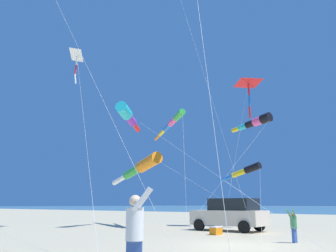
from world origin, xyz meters
TOP-DOWN VIEW (x-y plane):
  - ground_plane at (0.00, 0.00)m, footprint 600.00×600.00m
  - parked_car at (-6.10, -4.20)m, footprint 2.24×4.39m
  - cooler_box at (-3.38, -3.33)m, footprint 0.62×0.42m
  - person_adult_flyer at (7.11, 1.96)m, footprint 0.65×0.67m
  - person_child_green_jacket at (-2.25, 1.24)m, footprint 0.41×0.33m
  - kite_windsock_long_streamer_right at (-4.08, -11.19)m, footprint 6.04×15.76m
  - kite_windsock_yellow_midlevel at (-6.22, -8.87)m, footprint 6.40×8.42m
  - kite_windsock_small_distant at (-11.20, -4.93)m, footprint 8.81×3.67m
  - kite_windsock_green_low_center at (-5.72, -11.50)m, footprint 4.08×13.38m
  - kite_delta_black_fish_shape at (0.18, -11.33)m, footprint 7.32×12.71m
  - kite_delta_blue_topmost at (-10.33, -4.89)m, footprint 5.37×1.97m
  - kite_windsock_magenta_far_left at (-9.90, -5.24)m, footprint 9.47×8.09m

SIDE VIEW (x-z plane):
  - ground_plane at x=0.00m, z-range 0.00..0.00m
  - cooler_box at x=-3.38m, z-range 0.00..0.42m
  - person_child_green_jacket at x=-2.25m, z-range 0.06..1.39m
  - parked_car at x=-6.10m, z-range 0.03..1.88m
  - person_adult_flyer at x=7.11m, z-range 0.08..1.95m
  - kite_windsock_magenta_far_left at x=-9.90m, z-range 1.63..5.98m
  - kite_windsock_green_low_center at x=-5.72m, z-range 1.63..6.64m
  - kite_windsock_yellow_midlevel at x=-6.22m, z-range 3.34..10.99m
  - kite_windsock_small_distant at x=-11.20m, z-range 3.49..11.48m
  - kite_windsock_long_streamer_right at x=-4.08m, z-range 3.52..11.93m
  - kite_delta_blue_topmost at x=-10.33m, z-range 4.94..15.59m
  - kite_delta_black_fish_shape at x=0.18m, z-range 5.23..16.61m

